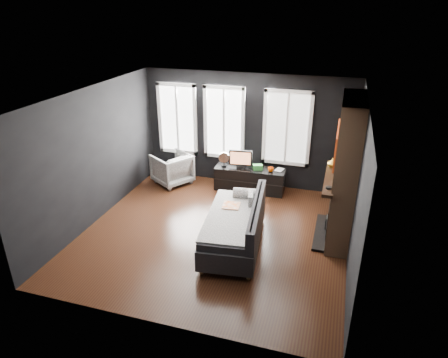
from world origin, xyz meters
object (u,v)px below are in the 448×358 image
(media_console, at_px, (250,179))
(monitor, at_px, (241,158))
(book, at_px, (276,165))
(armchair, at_px, (172,167))
(sofa, at_px, (234,223))
(mantel_vase, at_px, (332,163))
(mug, at_px, (271,169))

(media_console, bearing_deg, monitor, -171.91)
(media_console, height_order, book, book)
(armchair, distance_m, media_console, 1.95)
(armchair, relative_size, media_console, 0.51)
(sofa, relative_size, mantel_vase, 11.34)
(book, bearing_deg, sofa, -97.49)
(armchair, xyz_separation_m, mantel_vase, (3.79, -0.90, 0.90))
(sofa, relative_size, monitor, 3.85)
(mantel_vase, bearing_deg, sofa, -140.14)
(armchair, distance_m, book, 2.55)
(sofa, bearing_deg, media_console, 89.88)
(mantel_vase, bearing_deg, book, 137.60)
(book, bearing_deg, monitor, -170.47)
(monitor, distance_m, mantel_vase, 2.37)
(sofa, xyz_separation_m, armchair, (-2.20, 2.22, -0.04))
(media_console, xyz_separation_m, book, (0.59, 0.10, 0.40))
(monitor, relative_size, mantel_vase, 2.94)
(armchair, xyz_separation_m, monitor, (1.71, 0.11, 0.39))
(mug, xyz_separation_m, book, (0.10, 0.15, 0.05))
(sofa, distance_m, armchair, 3.13)
(monitor, height_order, mug, monitor)
(monitor, relative_size, book, 2.35)
(sofa, distance_m, mug, 2.34)
(sofa, distance_m, mantel_vase, 2.24)
(sofa, bearing_deg, monitor, 95.46)
(mug, bearing_deg, mantel_vase, -36.37)
(armchair, bearing_deg, media_console, 127.55)
(sofa, height_order, armchair, sofa)
(media_console, xyz_separation_m, monitor, (-0.23, -0.04, 0.53))
(mantel_vase, bearing_deg, armchair, 166.63)
(armchair, bearing_deg, mug, 125.43)
(media_console, xyz_separation_m, mantel_vase, (1.85, -1.05, 1.04))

